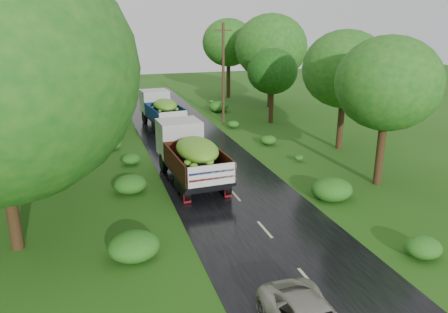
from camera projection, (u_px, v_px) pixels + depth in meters
name	position (u px, v px, depth m)	size (l,w,h in m)	color
ground	(309.00, 281.00, 15.12)	(120.00, 120.00, 0.00)	#214F10
road	(256.00, 220.00, 19.66)	(6.50, 80.00, 0.02)	black
road_lines	(249.00, 211.00, 20.57)	(0.12, 69.60, 0.00)	#BFB78C
truck_near	(189.00, 151.00, 24.09)	(2.84, 7.14, 2.95)	black
truck_far	(161.00, 108.00, 36.14)	(2.97, 6.77, 2.76)	black
utility_pole	(223.00, 73.00, 36.66)	(1.44, 0.46, 8.35)	#382616
trees_left	(23.00, 47.00, 29.23)	(6.91, 34.41, 9.78)	black
trees_right	(285.00, 57.00, 36.56)	(6.46, 31.75, 7.66)	black
shrubs	(205.00, 155.00, 27.75)	(11.90, 44.00, 0.70)	#215D16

